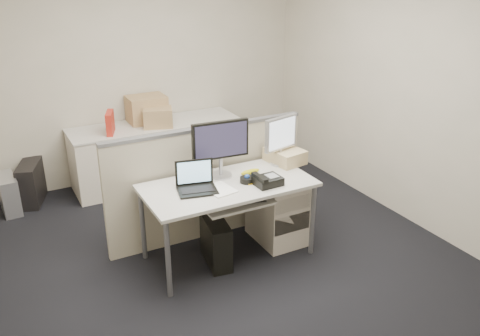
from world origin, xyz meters
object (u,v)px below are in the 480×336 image
laptop (197,178)px  desk_phone (268,181)px  desk (228,191)px  monitor_main (221,149)px

laptop → desk_phone: bearing=-2.7°
laptop → desk_phone: 0.63m
desk → laptop: size_ratio=4.57×
monitor_main → laptop: (-0.32, -0.20, -0.14)m
laptop → monitor_main: bearing=44.2°
desk → laptop: laptop is taller
desk → desk_phone: (0.30, -0.18, 0.10)m
desk → desk_phone: 0.36m
monitor_main → desk: bearing=-91.4°
desk → laptop: (-0.30, -0.02, 0.19)m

